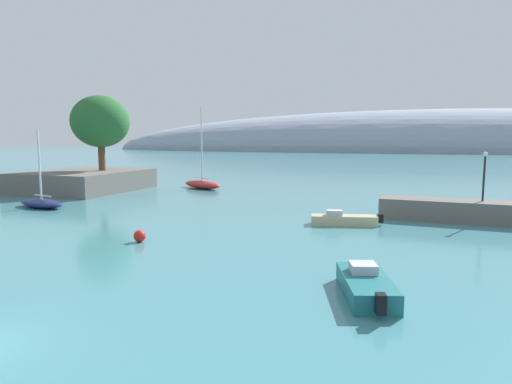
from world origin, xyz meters
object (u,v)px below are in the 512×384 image
Objects in this scene: motorboat_sand_alongside_breakwater at (344,220)px; tree_clump_shore at (100,122)px; motorboat_teal_outer at (366,286)px; sailboat_red_mid_mooring at (202,184)px; mooring_buoy_red at (140,236)px; harbor_lamp_post at (484,171)px; sailboat_navy_near_shore at (42,203)px.

tree_clump_shore is at bearing -35.30° from motorboat_sand_alongside_breakwater.
motorboat_sand_alongside_breakwater is 15.81m from motorboat_teal_outer.
sailboat_red_mid_mooring reaches higher than motorboat_teal_outer.
motorboat_sand_alongside_breakwater is 15.53m from mooring_buoy_red.
motorboat_sand_alongside_breakwater is at bearing -14.55° from sailboat_red_mid_mooring.
harbor_lamp_post reaches higher than motorboat_sand_alongside_breakwater.
sailboat_red_mid_mooring reaches higher than mooring_buoy_red.
motorboat_sand_alongside_breakwater reaches higher than mooring_buoy_red.
motorboat_sand_alongside_breakwater is at bearing -165.82° from sailboat_navy_near_shore.
harbor_lamp_post is at bearing -36.74° from motorboat_teal_outer.
harbor_lamp_post is at bearing -159.35° from sailboat_navy_near_shore.
sailboat_red_mid_mooring reaches higher than motorboat_sand_alongside_breakwater.
tree_clump_shore is at bearing -125.82° from sailboat_red_mid_mooring.
motorboat_sand_alongside_breakwater is 7.10× the size of mooring_buoy_red.
harbor_lamp_post is (31.81, -14.67, 3.52)m from sailboat_red_mid_mooring.
tree_clump_shore is 0.88× the size of sailboat_red_mid_mooring.
motorboat_teal_outer is (35.96, -29.15, -8.38)m from tree_clump_shore.
tree_clump_shore is 15.28m from sailboat_red_mid_mooring.
harbor_lamp_post is at bearing 2.80° from sailboat_red_mid_mooring.
harbor_lamp_post is at bearing -168.33° from motorboat_sand_alongside_breakwater.
sailboat_red_mid_mooring is (7.63, 20.07, 0.15)m from sailboat_navy_near_shore.
tree_clump_shore reaches higher than mooring_buoy_red.
motorboat_teal_outer is 1.30× the size of harbor_lamp_post.
sailboat_red_mid_mooring is 35.21m from harbor_lamp_post.
sailboat_red_mid_mooring is at bearing -54.97° from motorboat_sand_alongside_breakwater.
motorboat_teal_outer is at bearing 167.99° from sailboat_navy_near_shore.
sailboat_navy_near_shore is 1.90× the size of harbor_lamp_post.
sailboat_red_mid_mooring is 2.15× the size of motorboat_teal_outer.
motorboat_sand_alongside_breakwater is 1.09× the size of motorboat_teal_outer.
motorboat_sand_alongside_breakwater is (21.46, -19.40, -0.22)m from sailboat_red_mid_mooring.
sailboat_navy_near_shore is at bearing -11.54° from motorboat_sand_alongside_breakwater.
sailboat_red_mid_mooring reaches higher than harbor_lamp_post.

